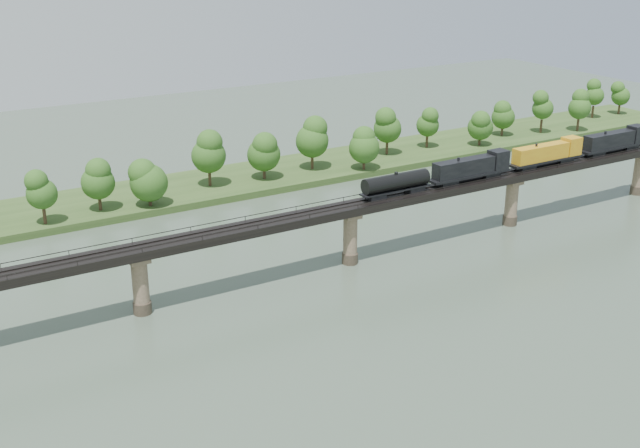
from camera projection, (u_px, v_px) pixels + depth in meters
ground at (454, 328)px, 124.98m from camera, size 400.00×400.00×0.00m
far_bank at (226, 183)px, 193.02m from camera, size 300.00×24.00×1.60m
bridge at (350, 236)px, 147.19m from camera, size 236.00×30.00×11.50m
bridge_superstructure at (351, 203)px, 144.99m from camera, size 220.00×4.90×0.75m
far_treeline at (200, 160)px, 182.67m from camera, size 289.06×17.54×13.60m
freight_train at (522, 159)px, 164.44m from camera, size 76.40×2.98×5.26m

